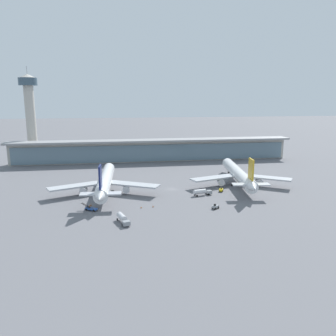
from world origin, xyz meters
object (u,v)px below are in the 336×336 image
Objects in this scene: airliner_centre_stand at (238,174)px; safety_cone_charlie at (153,206)px; service_truck_under_wing_blue at (91,209)px; service_truck_mid_apron_grey at (123,218)px; service_truck_near_nose_grey at (202,192)px; safety_cone_delta at (89,206)px; safety_cone_alpha at (91,205)px; service_truck_on_taxiway_grey at (215,207)px; safety_cone_bravo at (141,207)px; airliner_left_stand at (105,181)px; service_truck_by_tail_yellow at (221,190)px; control_tower at (30,110)px.

airliner_centre_stand reaches higher than safety_cone_charlie.
service_truck_under_wing_blue is 0.74× the size of service_truck_mid_apron_grey.
service_truck_near_nose_grey is 49.68m from safety_cone_delta.
service_truck_on_taxiway_grey is at bearing -13.68° from safety_cone_alpha.
airliner_left_stand is at bearing 119.66° from safety_cone_bravo.
service_truck_by_tail_yellow is 4.74× the size of safety_cone_delta.
service_truck_under_wing_blue is 126.34m from control_tower.
service_truck_by_tail_yellow reaches higher than safety_cone_alpha.
control_tower is at bearing 119.94° from airliner_left_stand.
service_truck_under_wing_blue reaches higher than safety_cone_charlie.
service_truck_mid_apron_grey is at bearing -52.22° from service_truck_under_wing_blue.
safety_cone_bravo is at bearing 63.12° from service_truck_mid_apron_grey.
service_truck_mid_apron_grey is at bearing -143.08° from airliner_centre_stand.
safety_cone_bravo is 1.00× the size of safety_cone_charlie.
service_truck_near_nose_grey is 2.68× the size of service_truck_by_tail_yellow.
service_truck_under_wing_blue is at bearing -164.70° from service_truck_near_nose_grey.
airliner_centre_stand is at bearing 57.08° from service_truck_on_taxiway_grey.
airliner_left_stand is 19.78× the size of service_truck_on_taxiway_grey.
service_truck_on_taxiway_grey is 4.73× the size of safety_cone_charlie.
airliner_centre_stand is at bearing 29.65° from safety_cone_bravo.
service_truck_by_tail_yellow is at bearing -138.10° from airliner_centre_stand.
safety_cone_delta is at bearing 169.33° from safety_cone_charlie.
service_truck_by_tail_yellow reaches higher than safety_cone_charlie.
control_tower is at bearing 133.14° from service_truck_near_nose_grey.
safety_cone_alpha is at bearing -67.12° from control_tower.
service_truck_mid_apron_grey reaches higher than safety_cone_alpha.
safety_cone_charlie is 1.00× the size of safety_cone_delta.
safety_cone_charlie is 25.82m from safety_cone_delta.
safety_cone_bravo is (-28.46, -13.41, -1.39)m from service_truck_near_nose_grey.
safety_cone_alpha is at bearing 119.64° from service_truck_mid_apron_grey.
service_truck_on_taxiway_grey is at bearing -6.72° from service_truck_under_wing_blue.
safety_cone_alpha is at bearing 93.17° from service_truck_under_wing_blue.
service_truck_under_wing_blue is at bearing 179.28° from safety_cone_bravo.
service_truck_near_nose_grey is 1.00× the size of service_truck_mid_apron_grey.
service_truck_on_taxiway_grey is 50.71m from safety_cone_delta.
safety_cone_charlie is (-23.62, -12.88, -1.39)m from service_truck_near_nose_grey.
safety_cone_alpha is at bearing -171.81° from service_truck_near_nose_grey.
safety_cone_delta is at bearing -161.55° from airliner_centre_stand.
control_tower reaches higher than service_truck_on_taxiway_grey.
service_truck_near_nose_grey reaches higher than service_truck_under_wing_blue.
service_truck_near_nose_grey is 12.69× the size of safety_cone_charlie.
service_truck_mid_apron_grey is 17.07m from safety_cone_bravo.
safety_cone_delta is (-49.55, 10.80, -0.56)m from service_truck_on_taxiway_grey.
service_truck_under_wing_blue is 1.97× the size of service_truck_by_tail_yellow.
service_truck_mid_apron_grey is 24.90m from safety_cone_alpha.
safety_cone_charlie is (4.84, 0.53, 0.00)m from safety_cone_bravo.
service_truck_mid_apron_grey is at bearing -144.54° from service_truck_by_tail_yellow.
service_truck_by_tail_yellow is 0.05× the size of control_tower.
service_truck_near_nose_grey is (42.87, -11.89, -3.78)m from airliner_left_stand.
service_truck_on_taxiway_grey is 4.73× the size of safety_cone_alpha.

